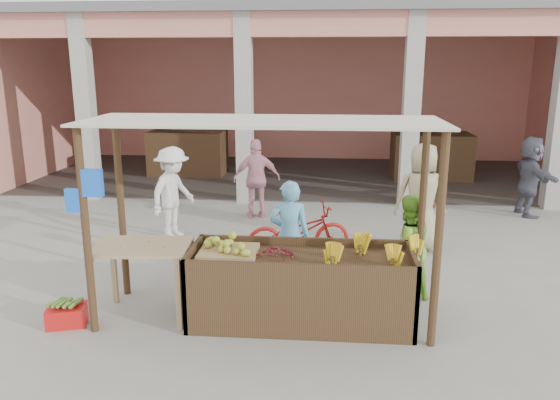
# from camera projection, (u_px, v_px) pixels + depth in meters

# --- Properties ---
(ground) EXTENTS (60.00, 60.00, 0.00)m
(ground) POSITION_uv_depth(u_px,v_px,m) (259.00, 319.00, 6.57)
(ground) COLOR gray
(ground) RESTS_ON ground
(market_building) EXTENTS (14.40, 6.40, 4.20)m
(market_building) POSITION_uv_depth(u_px,v_px,m) (302.00, 74.00, 14.52)
(market_building) COLOR #E39076
(market_building) RESTS_ON ground
(fruit_stall) EXTENTS (2.60, 0.95, 0.80)m
(fruit_stall) POSITION_uv_depth(u_px,v_px,m) (301.00, 290.00, 6.43)
(fruit_stall) COLOR #4A321D
(fruit_stall) RESTS_ON ground
(stall_awning) EXTENTS (4.09, 1.35, 2.39)m
(stall_awning) POSITION_uv_depth(u_px,v_px,m) (257.00, 156.00, 6.14)
(stall_awning) COLOR #4A321D
(stall_awning) RESTS_ON ground
(banana_heap) EXTENTS (1.14, 0.62, 0.21)m
(banana_heap) POSITION_uv_depth(u_px,v_px,m) (373.00, 253.00, 6.19)
(banana_heap) COLOR gold
(banana_heap) RESTS_ON fruit_stall
(melon_tray) EXTENTS (0.67, 0.58, 0.19)m
(melon_tray) POSITION_uv_depth(u_px,v_px,m) (229.00, 248.00, 6.42)
(melon_tray) COLOR #A68455
(melon_tray) RESTS_ON fruit_stall
(berry_heap) EXTENTS (0.47, 0.39, 0.15)m
(berry_heap) POSITION_uv_depth(u_px,v_px,m) (275.00, 251.00, 6.34)
(berry_heap) COLOR maroon
(berry_heap) RESTS_ON fruit_stall
(side_table) EXTENTS (1.16, 0.82, 0.90)m
(side_table) POSITION_uv_depth(u_px,v_px,m) (143.00, 256.00, 6.50)
(side_table) COLOR tan
(side_table) RESTS_ON ground
(papaya_pile) EXTENTS (0.65, 0.37, 0.19)m
(papaya_pile) POSITION_uv_depth(u_px,v_px,m) (142.00, 238.00, 6.44)
(papaya_pile) COLOR #4E9832
(papaya_pile) RESTS_ON side_table
(red_crate) EXTENTS (0.51, 0.43, 0.23)m
(red_crate) POSITION_uv_depth(u_px,v_px,m) (67.00, 316.00, 6.41)
(red_crate) COLOR red
(red_crate) RESTS_ON ground
(plantain_bundle) EXTENTS (0.34, 0.24, 0.07)m
(plantain_bundle) POSITION_uv_depth(u_px,v_px,m) (66.00, 304.00, 6.37)
(plantain_bundle) COLOR #598631
(plantain_bundle) RESTS_ON red_crate
(produce_sacks) EXTENTS (0.74, 0.69, 0.56)m
(produce_sacks) POSITION_uv_depth(u_px,v_px,m) (425.00, 194.00, 11.58)
(produce_sacks) COLOR maroon
(produce_sacks) RESTS_ON ground
(vendor_blue) EXTENTS (0.62, 0.46, 1.61)m
(vendor_blue) POSITION_uv_depth(u_px,v_px,m) (289.00, 232.00, 7.28)
(vendor_blue) COLOR #62B6E1
(vendor_blue) RESTS_ON ground
(vendor_green) EXTENTS (0.80, 0.62, 1.47)m
(vendor_green) POSITION_uv_depth(u_px,v_px,m) (407.00, 245.00, 6.98)
(vendor_green) COLOR #71B830
(vendor_green) RESTS_ON ground
(motorcycle) EXTENTS (1.07, 1.82, 0.90)m
(motorcycle) POSITION_uv_depth(u_px,v_px,m) (298.00, 231.00, 8.50)
(motorcycle) COLOR maroon
(motorcycle) RESTS_ON ground
(shopper_a) EXTENTS (0.94, 1.24, 1.73)m
(shopper_a) POSITION_uv_depth(u_px,v_px,m) (173.00, 189.00, 9.45)
(shopper_a) COLOR white
(shopper_a) RESTS_ON ground
(shopper_b) EXTENTS (1.07, 0.72, 1.67)m
(shopper_b) POSITION_uv_depth(u_px,v_px,m) (257.00, 176.00, 10.67)
(shopper_b) COLOR pink
(shopper_b) RESTS_ON ground
(shopper_c) EXTENTS (0.95, 0.63, 1.96)m
(shopper_c) POSITION_uv_depth(u_px,v_px,m) (422.00, 192.00, 8.78)
(shopper_c) COLOR tan
(shopper_c) RESTS_ON ground
(shopper_d) EXTENTS (0.78, 1.61, 1.69)m
(shopper_d) POSITION_uv_depth(u_px,v_px,m) (530.00, 174.00, 10.82)
(shopper_d) COLOR #525360
(shopper_d) RESTS_ON ground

